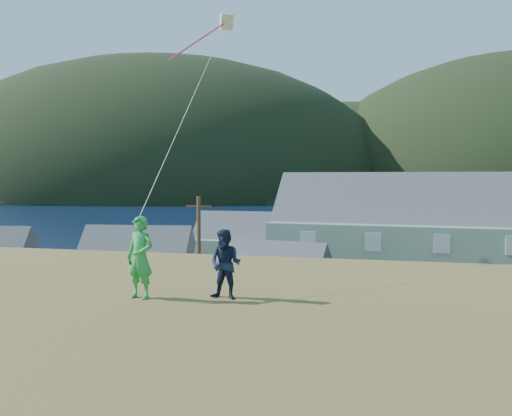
{
  "coord_description": "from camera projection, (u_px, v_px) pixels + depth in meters",
  "views": [
    {
      "loc": [
        7.44,
        -30.82,
        9.81
      ],
      "look_at": [
        2.84,
        -12.48,
        8.8
      ],
      "focal_mm": 40.0,
      "sensor_mm": 36.0,
      "label": 1
    }
  ],
  "objects": [
    {
      "name": "far_hills",
      "position": [
        455.0,
        193.0,
        294.04
      ],
      "size": [
        760.0,
        265.0,
        143.0
      ],
      "color": "black",
      "rests_on": "ground"
    },
    {
      "name": "shed_white",
      "position": [
        272.0,
        280.0,
        41.29
      ],
      "size": [
        8.63,
        6.54,
        6.21
      ],
      "rotation": [
        0.0,
        0.0,
        -0.2
      ],
      "color": "silver",
      "rests_on": "waterfront_lot"
    },
    {
      "name": "grass_strip",
      "position": [
        252.0,
        361.0,
        30.25
      ],
      "size": [
        110.0,
        8.0,
        0.1
      ],
      "primitive_type": "cube",
      "color": "#4C3D19",
      "rests_on": "ground"
    },
    {
      "name": "lodge",
      "position": [
        489.0,
        240.0,
        46.06
      ],
      "size": [
        35.94,
        12.82,
        12.39
      ],
      "rotation": [
        0.0,
        0.0,
        -0.08
      ],
      "color": "slate",
      "rests_on": "waterfront_lot"
    },
    {
      "name": "shed_palegreen_far",
      "position": [
        249.0,
        245.0,
        58.53
      ],
      "size": [
        11.52,
        6.86,
        7.62
      ],
      "rotation": [
        0.0,
        0.0,
        -0.04
      ],
      "color": "slate",
      "rests_on": "waterfront_lot"
    },
    {
      "name": "ground",
      "position": [
        261.0,
        351.0,
        32.19
      ],
      "size": [
        900.0,
        900.0,
        0.0
      ],
      "primitive_type": "plane",
      "color": "#0A1638",
      "rests_on": "ground"
    },
    {
      "name": "wharf",
      "position": [
        289.0,
        251.0,
        72.36
      ],
      "size": [
        26.0,
        14.0,
        0.9
      ],
      "primitive_type": "cube",
      "color": "gray",
      "rests_on": "ground"
    },
    {
      "name": "far_shore",
      "position": [
        386.0,
        192.0,
        351.77
      ],
      "size": [
        900.0,
        320.0,
        2.0
      ],
      "primitive_type": "cube",
      "color": "black",
      "rests_on": "ground"
    },
    {
      "name": "kite_flyer_green",
      "position": [
        140.0,
        257.0,
        12.27
      ],
      "size": [
        0.72,
        0.55,
        1.78
      ],
      "primitive_type": "imported",
      "rotation": [
        0.0,
        0.0,
        -0.2
      ],
      "color": "green",
      "rests_on": "hillside"
    },
    {
      "name": "parked_cars",
      "position": [
        227.0,
        272.0,
        54.3
      ],
      "size": [
        26.75,
        12.66,
        1.52
      ],
      "color": "black",
      "rests_on": "waterfront_lot"
    },
    {
      "name": "shed_palegreen_near",
      "position": [
        135.0,
        263.0,
        48.45
      ],
      "size": [
        10.1,
        7.06,
        6.85
      ],
      "rotation": [
        0.0,
        0.0,
        0.13
      ],
      "color": "gray",
      "rests_on": "waterfront_lot"
    },
    {
      "name": "waterfront_lot",
      "position": [
        308.0,
        292.0,
        48.65
      ],
      "size": [
        72.0,
        36.0,
        0.12
      ],
      "primitive_type": "cube",
      "color": "#28282B",
      "rests_on": "ground"
    },
    {
      "name": "kite_rig",
      "position": [
        221.0,
        27.0,
        20.21
      ],
      "size": [
        1.0,
        4.67,
        10.88
      ],
      "color": "beige",
      "rests_on": "ground"
    },
    {
      "name": "kite_flyer_navy",
      "position": [
        226.0,
        264.0,
        12.23
      ],
      "size": [
        0.8,
        0.66,
        1.5
      ],
      "primitive_type": "imported",
      "rotation": [
        0.0,
        0.0,
        -0.13
      ],
      "color": "#151F39",
      "rests_on": "hillside"
    },
    {
      "name": "utility_poles",
      "position": [
        223.0,
        268.0,
        34.05
      ],
      "size": [
        34.19,
        0.24,
        8.67
      ],
      "color": "#47331E",
      "rests_on": "waterfront_lot"
    }
  ]
}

